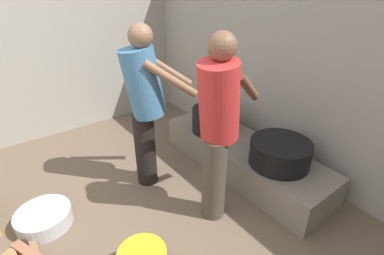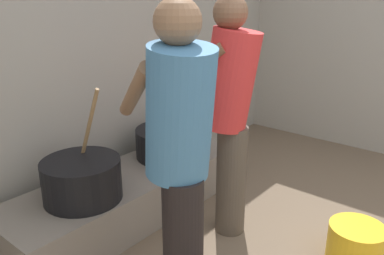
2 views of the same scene
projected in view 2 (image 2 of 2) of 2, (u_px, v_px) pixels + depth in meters
block_enclosure_rear at (97, 67)px, 3.02m from camera, size 4.91×0.20×2.02m
hearth_ledge at (132, 194)px, 2.86m from camera, size 1.92×0.60×0.33m
cooking_pot_main at (82, 179)px, 2.42m from camera, size 0.49×0.49×0.71m
cooking_pot_secondary at (171, 142)px, 3.08m from camera, size 0.55×0.55×0.23m
cook_in_blue_shirt at (180, 149)px, 1.78m from camera, size 0.58×0.72×1.54m
cook_in_red_shirt at (229, 106)px, 2.44m from camera, size 0.55×0.72×1.55m
bucket_yellow_plastic at (356, 245)px, 2.33m from camera, size 0.33×0.33×0.25m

